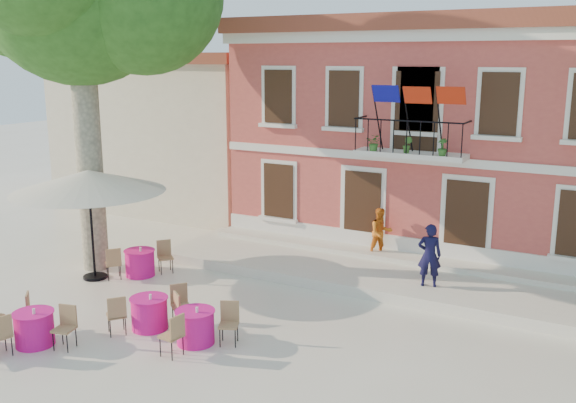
# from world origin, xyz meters

# --- Properties ---
(ground) EXTENTS (90.00, 90.00, 0.00)m
(ground) POSITION_xyz_m (0.00, 0.00, 0.00)
(ground) COLOR beige
(ground) RESTS_ON ground
(main_building) EXTENTS (13.50, 9.59, 7.50)m
(main_building) POSITION_xyz_m (2.00, 9.99, 3.78)
(main_building) COLOR #C75048
(main_building) RESTS_ON ground
(neighbor_west) EXTENTS (9.40, 9.40, 6.40)m
(neighbor_west) POSITION_xyz_m (-9.50, 11.00, 3.22)
(neighbor_west) COLOR beige
(neighbor_west) RESTS_ON ground
(terrace) EXTENTS (14.00, 3.40, 0.30)m
(terrace) POSITION_xyz_m (2.00, 4.40, 0.15)
(terrace) COLOR silver
(terrace) RESTS_ON ground
(patio_umbrella) EXTENTS (4.26, 4.26, 3.17)m
(patio_umbrella) POSITION_xyz_m (-5.66, 0.56, 2.85)
(patio_umbrella) COLOR black
(patio_umbrella) RESTS_ON ground
(pedestrian_navy) EXTENTS (0.71, 0.57, 1.70)m
(pedestrian_navy) POSITION_xyz_m (3.21, 3.73, 1.15)
(pedestrian_navy) COLOR black
(pedestrian_navy) RESTS_ON terrace
(pedestrian_orange) EXTENTS (0.93, 0.92, 1.51)m
(pedestrian_orange) POSITION_xyz_m (1.18, 5.55, 1.05)
(pedestrian_orange) COLOR orange
(pedestrian_orange) RESTS_ON terrace
(cafe_table_0) EXTENTS (1.80, 1.82, 0.95)m
(cafe_table_0) POSITION_xyz_m (-3.57, -3.32, 0.43)
(cafe_table_0) COLOR #DA1477
(cafe_table_0) RESTS_ON ground
(cafe_table_1) EXTENTS (1.55, 1.75, 0.95)m
(cafe_table_1) POSITION_xyz_m (-1.92, -1.43, 0.42)
(cafe_table_1) COLOR #DA1477
(cafe_table_1) RESTS_ON ground
(cafe_table_3) EXTENTS (1.55, 1.74, 0.95)m
(cafe_table_3) POSITION_xyz_m (-4.66, 1.36, 0.42)
(cafe_table_3) COLOR #DA1477
(cafe_table_3) RESTS_ON ground
(cafe_table_4) EXTENTS (1.86, 1.71, 0.95)m
(cafe_table_4) POSITION_xyz_m (-0.50, -1.55, 0.43)
(cafe_table_4) COLOR #DA1477
(cafe_table_4) RESTS_ON ground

